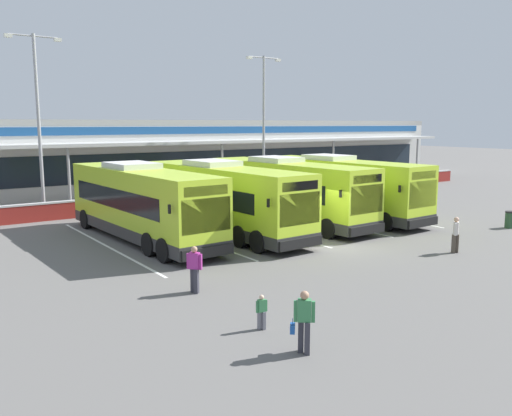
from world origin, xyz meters
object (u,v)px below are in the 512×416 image
(litter_bin, at_px, (510,220))
(coach_bus_right_centre, at_px, (339,188))
(pedestrian_with_handbag, at_px, (303,320))
(pedestrian_in_dark_coat, at_px, (456,234))
(coach_bus_left_centre, at_px, (223,199))
(coach_bus_leftmost, at_px, (141,204))
(lamp_post_centre, at_px, (264,116))
(pedestrian_near_bin, at_px, (195,268))
(pedestrian_child, at_px, (262,311))
(coach_bus_centre, at_px, (287,192))
(lamp_post_west, at_px, (38,114))

(litter_bin, bearing_deg, coach_bus_right_centre, 123.42)
(pedestrian_with_handbag, distance_m, pedestrian_in_dark_coat, 13.04)
(pedestrian_with_handbag, height_order, pedestrian_in_dark_coat, same)
(coach_bus_right_centre, bearing_deg, litter_bin, -56.58)
(coach_bus_left_centre, bearing_deg, coach_bus_leftmost, 167.64)
(lamp_post_centre, bearing_deg, pedestrian_near_bin, -131.06)
(lamp_post_centre, bearing_deg, pedestrian_child, -126.01)
(coach_bus_leftmost, relative_size, coach_bus_right_centre, 1.00)
(coach_bus_left_centre, xyz_separation_m, pedestrian_with_handbag, (-6.17, -13.86, -0.93))
(coach_bus_left_centre, height_order, pedestrian_with_handbag, coach_bus_left_centre)
(coach_bus_left_centre, relative_size, lamp_post_centre, 1.11)
(coach_bus_left_centre, height_order, coach_bus_centre, same)
(lamp_post_west, bearing_deg, coach_bus_centre, -44.01)
(pedestrian_in_dark_coat, height_order, litter_bin, pedestrian_in_dark_coat)
(pedestrian_in_dark_coat, height_order, lamp_post_west, lamp_post_west)
(pedestrian_with_handbag, bearing_deg, litter_bin, 16.65)
(lamp_post_west, height_order, lamp_post_centre, same)
(coach_bus_right_centre, bearing_deg, lamp_post_centre, 77.10)
(coach_bus_right_centre, xyz_separation_m, pedestrian_near_bin, (-14.47, -8.09, -0.91))
(coach_bus_leftmost, relative_size, pedestrian_child, 12.18)
(coach_bus_centre, height_order, litter_bin, coach_bus_centre)
(coach_bus_left_centre, bearing_deg, lamp_post_west, 119.99)
(coach_bus_leftmost, xyz_separation_m, coach_bus_left_centre, (4.13, -0.91, 0.00))
(pedestrian_child, distance_m, lamp_post_west, 23.70)
(coach_bus_leftmost, height_order, coach_bus_right_centre, same)
(coach_bus_leftmost, relative_size, pedestrian_in_dark_coat, 7.55)
(pedestrian_in_dark_coat, distance_m, pedestrian_child, 12.52)
(coach_bus_left_centre, distance_m, litter_bin, 15.88)
(pedestrian_near_bin, height_order, litter_bin, pedestrian_near_bin)
(coach_bus_right_centre, relative_size, lamp_post_west, 1.11)
(coach_bus_centre, xyz_separation_m, pedestrian_with_handbag, (-10.76, -14.29, -0.93))
(coach_bus_centre, distance_m, litter_bin, 12.43)
(pedestrian_near_bin, relative_size, lamp_post_west, 0.15)
(pedestrian_with_handbag, bearing_deg, coach_bus_left_centre, 66.02)
(coach_bus_centre, bearing_deg, pedestrian_in_dark_coat, -81.05)
(pedestrian_with_handbag, bearing_deg, coach_bus_leftmost, 82.14)
(coach_bus_centre, distance_m, lamp_post_west, 15.85)
(pedestrian_with_handbag, relative_size, pedestrian_child, 1.61)
(coach_bus_leftmost, relative_size, lamp_post_centre, 1.11)
(coach_bus_leftmost, relative_size, coach_bus_left_centre, 1.00)
(coach_bus_leftmost, xyz_separation_m, pedestrian_with_handbag, (-2.04, -14.77, -0.93))
(pedestrian_in_dark_coat, distance_m, pedestrian_near_bin, 12.34)
(coach_bus_centre, xyz_separation_m, pedestrian_child, (-10.71, -12.43, -1.24))
(coach_bus_centre, bearing_deg, pedestrian_child, -130.74)
(coach_bus_left_centre, relative_size, lamp_post_west, 1.11)
(pedestrian_in_dark_coat, relative_size, pedestrian_child, 1.61)
(coach_bus_right_centre, bearing_deg, coach_bus_left_centre, -179.43)
(coach_bus_leftmost, distance_m, pedestrian_near_bin, 9.16)
(pedestrian_near_bin, height_order, lamp_post_west, lamp_post_west)
(pedestrian_with_handbag, relative_size, litter_bin, 1.74)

